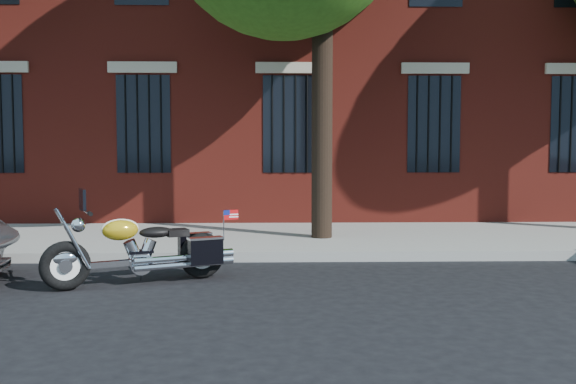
{
  "coord_description": "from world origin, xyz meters",
  "views": [
    {
      "loc": [
        -0.38,
        -8.23,
        1.72
      ],
      "look_at": [
        -0.15,
        0.8,
        1.09
      ],
      "focal_mm": 40.0,
      "sensor_mm": 36.0,
      "label": 1
    }
  ],
  "objects": [
    {
      "name": "sidewalk",
      "position": [
        0.0,
        3.26,
        0.07
      ],
      "size": [
        40.0,
        3.6,
        0.15
      ],
      "primitive_type": "cube",
      "color": "gray",
      "rests_on": "ground"
    },
    {
      "name": "motorcycle",
      "position": [
        -1.96,
        -0.17,
        0.41
      ],
      "size": [
        2.35,
        1.28,
        1.22
      ],
      "rotation": [
        0.0,
        0.0,
        0.42
      ],
      "color": "black",
      "rests_on": "ground"
    },
    {
      "name": "ground",
      "position": [
        0.0,
        0.0,
        0.0
      ],
      "size": [
        120.0,
        120.0,
        0.0
      ],
      "primitive_type": "plane",
      "color": "black",
      "rests_on": "ground"
    },
    {
      "name": "curb",
      "position": [
        0.0,
        1.38,
        0.07
      ],
      "size": [
        40.0,
        0.16,
        0.15
      ],
      "primitive_type": "cube",
      "color": "gray",
      "rests_on": "ground"
    }
  ]
}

